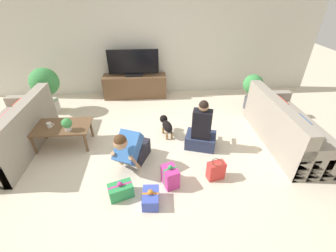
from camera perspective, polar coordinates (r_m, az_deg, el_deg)
ground_plane at (r=3.94m, az=-3.71°, el=-6.94°), size 16.00×16.00×0.00m
wall_back at (r=5.79m, az=-4.80°, el=20.61°), size 8.40×0.06×2.60m
sofa_left at (r=4.71m, az=-34.69°, el=-1.74°), size 0.87×1.99×0.83m
sofa_right at (r=4.56m, az=27.94°, el=-0.56°), size 0.87×1.99×0.83m
coffee_table at (r=4.34m, az=-25.43°, el=-0.47°), size 0.99×0.58×0.40m
tv_console at (r=5.84m, az=-8.33°, el=9.98°), size 1.55×0.42×0.56m
tv at (r=5.65m, az=-8.79°, el=15.21°), size 1.21×0.20×0.63m
potted_plant_corner_right at (r=5.44m, az=20.61°, el=9.18°), size 0.43×0.43×0.81m
potted_plant_corner_left at (r=5.57m, az=-28.69°, el=9.07°), size 0.60×0.60×1.01m
person_kneeling at (r=3.53m, az=-9.34°, el=-5.69°), size 0.58×0.81×0.77m
person_sitting at (r=3.94m, az=8.46°, el=-1.37°), size 0.62×0.58×0.94m
dog at (r=4.28m, az=-0.43°, el=0.33°), size 0.26×0.54×0.33m
gift_box_a at (r=3.27m, az=-11.89°, el=-15.70°), size 0.37×0.29×0.26m
gift_box_b at (r=3.14m, az=-4.41°, el=-17.74°), size 0.23×0.33×0.24m
gift_box_c at (r=3.31m, az=0.54°, el=-12.65°), size 0.27×0.31×0.36m
gift_bag_a at (r=3.48m, az=12.07°, el=-10.94°), size 0.28×0.19×0.31m
mug at (r=4.34m, az=-27.89°, el=0.23°), size 0.12×0.08×0.09m
tabletop_plant at (r=4.09m, az=-24.30°, el=0.50°), size 0.17×0.17×0.22m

